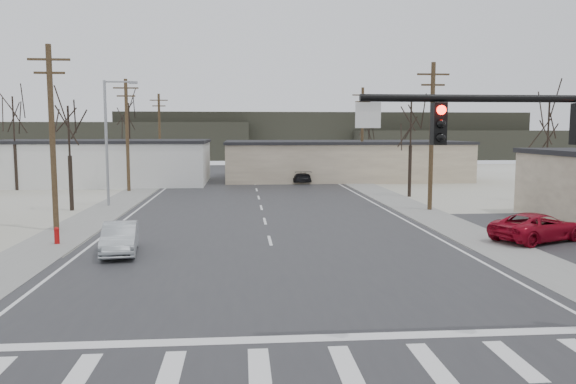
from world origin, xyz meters
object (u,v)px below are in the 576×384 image
(sedan_crossing, at_px, (120,238))
(car_parked_red, at_px, (537,227))
(fire_hydrant, at_px, (57,236))
(car_far_a, at_px, (300,176))
(car_far_b, at_px, (233,170))

(sedan_crossing, height_order, car_parked_red, car_parked_red)
(sedan_crossing, bearing_deg, car_parked_red, -4.13)
(fire_hydrant, relative_size, car_parked_red, 0.17)
(fire_hydrant, relative_size, car_far_a, 0.18)
(car_far_a, bearing_deg, sedan_crossing, 67.77)
(car_far_b, xyz_separation_m, car_parked_red, (15.53, -41.19, -0.03))
(fire_hydrant, relative_size, sedan_crossing, 0.21)
(car_far_a, bearing_deg, car_parked_red, 101.67)
(car_far_a, bearing_deg, fire_hydrant, 61.00)
(sedan_crossing, distance_m, car_far_a, 34.96)
(car_far_a, relative_size, car_far_b, 1.15)
(car_far_a, height_order, car_far_b, car_far_b)
(sedan_crossing, relative_size, car_far_b, 0.99)
(car_parked_red, bearing_deg, car_far_b, -3.31)
(fire_hydrant, xyz_separation_m, car_far_a, (14.87, 30.72, 0.29))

